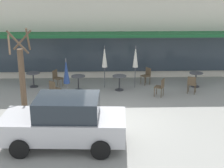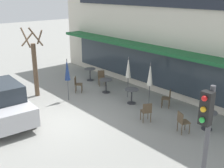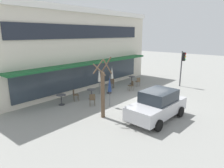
{
  "view_description": "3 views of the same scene",
  "coord_description": "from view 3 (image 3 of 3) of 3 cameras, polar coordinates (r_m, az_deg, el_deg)",
  "views": [
    {
      "loc": [
        -0.56,
        -12.63,
        5.71
      ],
      "look_at": [
        -0.11,
        2.31,
        0.82
      ],
      "focal_mm": 55.0,
      "sensor_mm": 36.0,
      "label": 1
    },
    {
      "loc": [
        9.66,
        -5.42,
        5.41
      ],
      "look_at": [
        -0.03,
        2.81,
        1.16
      ],
      "focal_mm": 45.0,
      "sensor_mm": 36.0,
      "label": 2
    },
    {
      "loc": [
        -12.15,
        -7.15,
        5.01
      ],
      "look_at": [
        -0.02,
        3.21,
        0.97
      ],
      "focal_mm": 32.0,
      "sensor_mm": 36.0,
      "label": 3
    }
  ],
  "objects": [
    {
      "name": "ground_plane",
      "position": [
        14.96,
        9.48,
        -5.57
      ],
      "size": [
        80.0,
        80.0,
        0.0
      ],
      "primitive_type": "plane",
      "color": "gray"
    },
    {
      "name": "patio_umbrella_green_folded",
      "position": [
        17.79,
        -0.02,
        3.24
      ],
      "size": [
        0.28,
        0.28,
        2.2
      ],
      "color": "#4C4C51",
      "rests_on": "ground"
    },
    {
      "name": "cafe_table_by_tree",
      "position": [
        20.5,
        5.66,
        1.47
      ],
      "size": [
        0.7,
        0.7,
        0.76
      ],
      "color": "#333338",
      "rests_on": "ground"
    },
    {
      "name": "cafe_chair_2",
      "position": [
        18.06,
        5.55,
        -0.24
      ],
      "size": [
        0.54,
        0.54,
        0.89
      ],
      "color": "brown",
      "rests_on": "ground"
    },
    {
      "name": "parked_sedan",
      "position": [
        12.27,
        12.83,
        -5.84
      ],
      "size": [
        4.29,
        2.18,
        1.76
      ],
      "color": "#B7B7BC",
      "rests_on": "ground"
    },
    {
      "name": "street_tree",
      "position": [
        11.94,
        -2.64,
        -2.05
      ],
      "size": [
        0.97,
        0.97,
        3.71
      ],
      "color": "brown",
      "rests_on": "ground"
    },
    {
      "name": "cafe_table_near_wall",
      "position": [
        17.19,
        -0.85,
        -0.96
      ],
      "size": [
        0.7,
        0.7,
        0.76
      ],
      "color": "#333338",
      "rests_on": "ground"
    },
    {
      "name": "cafe_table_streetside",
      "position": [
        15.78,
        -5.92,
        -2.43
      ],
      "size": [
        0.7,
        0.7,
        0.76
      ],
      "color": "#333338",
      "rests_on": "ground"
    },
    {
      "name": "traffic_light_pole",
      "position": [
        20.28,
        19.52,
        5.7
      ],
      "size": [
        0.26,
        0.44,
        3.4
      ],
      "color": "#47474C",
      "rests_on": "ground"
    },
    {
      "name": "patio_umbrella_corner_open",
      "position": [
        13.76,
        -0.67,
        -0.03
      ],
      "size": [
        0.28,
        0.28,
        2.2
      ],
      "color": "#4C4C51",
      "rests_on": "ground"
    },
    {
      "name": "cafe_chair_4",
      "position": [
        14.25,
        -5.65,
        -4.21
      ],
      "size": [
        0.56,
        0.56,
        0.89
      ],
      "color": "brown",
      "rests_on": "ground"
    },
    {
      "name": "cafe_chair_3",
      "position": [
        19.54,
        7.39,
        0.81
      ],
      "size": [
        0.53,
        0.53,
        0.89
      ],
      "color": "brown",
      "rests_on": "ground"
    },
    {
      "name": "cafe_chair_0",
      "position": [
        18.88,
        -0.01,
        0.46
      ],
      "size": [
        0.55,
        0.55,
        0.89
      ],
      "color": "brown",
      "rests_on": "ground"
    },
    {
      "name": "building_facade",
      "position": [
        21.03,
        -14.32,
        9.87
      ],
      "size": [
        17.61,
        9.1,
        7.16
      ],
      "color": "beige",
      "rests_on": "ground"
    },
    {
      "name": "cafe_table_mid_patio",
      "position": [
        14.82,
        -14.28,
        -3.9
      ],
      "size": [
        0.7,
        0.7,
        0.76
      ],
      "color": "#333338",
      "rests_on": "ground"
    },
    {
      "name": "patio_umbrella_cream_folded",
      "position": [
        16.7,
        -3.69,
        2.49
      ],
      "size": [
        0.28,
        0.28,
        2.2
      ],
      "color": "#4C4C51",
      "rests_on": "ground"
    },
    {
      "name": "cafe_chair_1",
      "position": [
        15.48,
        -10.55,
        -2.89
      ],
      "size": [
        0.54,
        0.54,
        0.89
      ],
      "color": "brown",
      "rests_on": "ground"
    }
  ]
}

